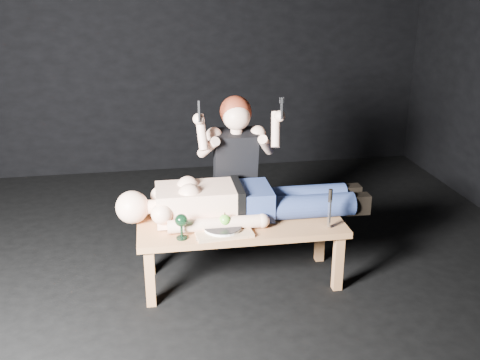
{
  "coord_description": "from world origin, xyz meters",
  "views": [
    {
      "loc": [
        -0.54,
        -3.52,
        2.08
      ],
      "look_at": [
        0.07,
        0.01,
        0.75
      ],
      "focal_mm": 42.15,
      "sensor_mm": 36.0,
      "label": 1
    }
  ],
  "objects_px": {
    "kneeling_woman": "(234,172)",
    "carving_knife": "(330,209)",
    "lying_man": "(245,197)",
    "serving_tray": "(223,231)",
    "goblet": "(181,226)",
    "table": "(241,252)"
  },
  "relations": [
    {
      "from": "lying_man",
      "to": "goblet",
      "type": "distance_m",
      "value": 0.55
    },
    {
      "from": "serving_tray",
      "to": "carving_knife",
      "type": "bearing_deg",
      "value": -4.44
    },
    {
      "from": "table",
      "to": "serving_tray",
      "type": "distance_m",
      "value": 0.3
    },
    {
      "from": "goblet",
      "to": "carving_knife",
      "type": "relative_size",
      "value": 0.62
    },
    {
      "from": "serving_tray",
      "to": "carving_knife",
      "type": "xyz_separation_m",
      "value": [
        0.72,
        -0.06,
        0.13
      ]
    },
    {
      "from": "table",
      "to": "carving_knife",
      "type": "relative_size",
      "value": 5.07
    },
    {
      "from": "table",
      "to": "carving_knife",
      "type": "distance_m",
      "value": 0.7
    },
    {
      "from": "kneeling_woman",
      "to": "serving_tray",
      "type": "xyz_separation_m",
      "value": [
        -0.18,
        -0.62,
        -0.18
      ]
    },
    {
      "from": "carving_knife",
      "to": "goblet",
      "type": "bearing_deg",
      "value": -179.63
    },
    {
      "from": "lying_man",
      "to": "kneeling_woman",
      "type": "distance_m",
      "value": 0.39
    },
    {
      "from": "serving_tray",
      "to": "table",
      "type": "bearing_deg",
      "value": 38.46
    },
    {
      "from": "lying_man",
      "to": "carving_knife",
      "type": "distance_m",
      "value": 0.6
    },
    {
      "from": "serving_tray",
      "to": "lying_man",
      "type": "bearing_deg",
      "value": 50.67
    },
    {
      "from": "kneeling_woman",
      "to": "carving_knife",
      "type": "relative_size",
      "value": 4.61
    },
    {
      "from": "serving_tray",
      "to": "goblet",
      "type": "bearing_deg",
      "value": -169.44
    },
    {
      "from": "table",
      "to": "lying_man",
      "type": "bearing_deg",
      "value": 68.76
    },
    {
      "from": "lying_man",
      "to": "table",
      "type": "bearing_deg",
      "value": -111.24
    },
    {
      "from": "kneeling_woman",
      "to": "carving_knife",
      "type": "distance_m",
      "value": 0.87
    },
    {
      "from": "kneeling_woman",
      "to": "serving_tray",
      "type": "relative_size",
      "value": 3.48
    },
    {
      "from": "kneeling_woman",
      "to": "serving_tray",
      "type": "bearing_deg",
      "value": -104.64
    },
    {
      "from": "serving_tray",
      "to": "carving_knife",
      "type": "relative_size",
      "value": 1.32
    },
    {
      "from": "table",
      "to": "carving_knife",
      "type": "height_order",
      "value": "carving_knife"
    }
  ]
}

